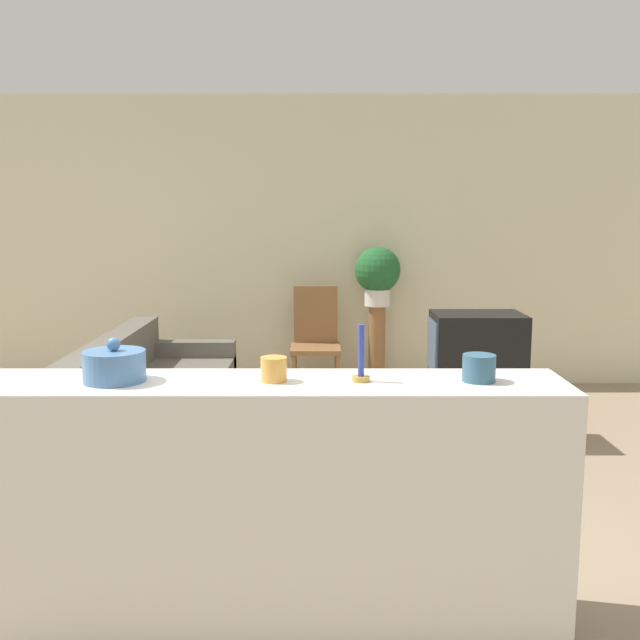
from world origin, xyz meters
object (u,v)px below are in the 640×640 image
object	(u,v)px
couch	(157,403)
decorative_bowl	(116,366)
television	(478,345)
potted_plant	(379,273)
wooden_chair	(317,337)

from	to	relation	value
couch	decorative_bowl	bearing A→B (deg)	-80.06
television	potted_plant	world-z (taller)	potted_plant
wooden_chair	decorative_bowl	size ratio (longest dim) A/B	4.15
couch	wooden_chair	bearing A→B (deg)	48.62
couch	television	size ratio (longest dim) A/B	3.10
television	potted_plant	distance (m)	1.61
decorative_bowl	couch	bearing A→B (deg)	99.94
wooden_chair	potted_plant	bearing A→B (deg)	14.81
couch	potted_plant	size ratio (longest dim) A/B	3.75
television	wooden_chair	world-z (taller)	wooden_chair
couch	television	xyz separation A→B (m)	(2.31, 0.02, 0.42)
television	wooden_chair	distance (m)	1.74
wooden_chair	decorative_bowl	world-z (taller)	decorative_bowl
potted_plant	decorative_bowl	size ratio (longest dim) A/B	2.28
potted_plant	decorative_bowl	bearing A→B (deg)	-108.94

